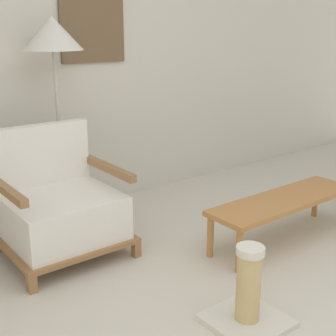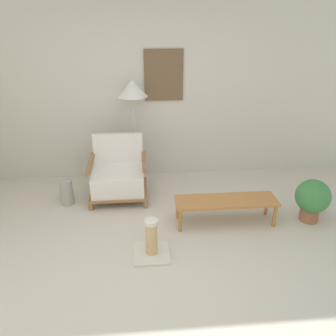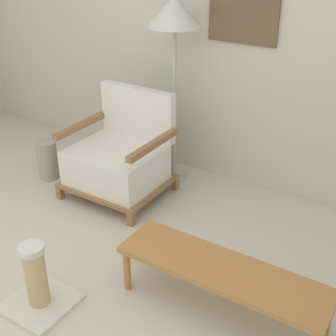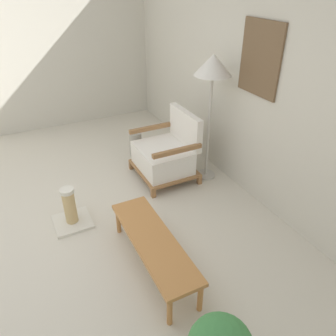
{
  "view_description": "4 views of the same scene",
  "coord_description": "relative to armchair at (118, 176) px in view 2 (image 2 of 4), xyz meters",
  "views": [
    {
      "loc": [
        -1.66,
        -0.95,
        1.47
      ],
      "look_at": [
        0.19,
        1.45,
        0.55
      ],
      "focal_mm": 50.0,
      "sensor_mm": 36.0,
      "label": 1
    },
    {
      "loc": [
        -0.14,
        -2.35,
        2.3
      ],
      "look_at": [
        0.19,
        1.45,
        0.55
      ],
      "focal_mm": 35.0,
      "sensor_mm": 36.0,
      "label": 2
    },
    {
      "loc": [
        1.68,
        -0.9,
        2.02
      ],
      "look_at": [
        0.19,
        1.45,
        0.55
      ],
      "focal_mm": 50.0,
      "sensor_mm": 36.0,
      "label": 3
    },
    {
      "loc": [
        2.77,
        0.15,
        2.3
      ],
      "look_at": [
        0.19,
        1.45,
        0.55
      ],
      "focal_mm": 35.0,
      "sensor_mm": 36.0,
      "label": 4
    }
  ],
  "objects": [
    {
      "name": "ground_plane",
      "position": [
        0.47,
        -1.75,
        -0.32
      ],
      "size": [
        14.0,
        14.0,
        0.0
      ],
      "primitive_type": "plane",
      "color": "beige"
    },
    {
      "name": "wall_back",
      "position": [
        0.47,
        0.75,
        1.04
      ],
      "size": [
        8.0,
        0.09,
        2.7
      ],
      "color": "beige",
      "rests_on": "ground_plane"
    },
    {
      "name": "armchair",
      "position": [
        0.0,
        0.0,
        0.0
      ],
      "size": [
        0.77,
        0.68,
        0.84
      ],
      "color": "olive",
      "rests_on": "ground_plane"
    },
    {
      "name": "floor_lamp",
      "position": [
        0.24,
        0.46,
        1.04
      ],
      "size": [
        0.42,
        0.42,
        1.54
      ],
      "color": "#B7B2A8",
      "rests_on": "ground_plane"
    },
    {
      "name": "coffee_table",
      "position": [
        1.32,
        -0.77,
        -0.03
      ],
      "size": [
        1.22,
        0.34,
        0.32
      ],
      "color": "#B2753D",
      "rests_on": "ground_plane"
    },
    {
      "name": "vase",
      "position": [
        -0.69,
        -0.14,
        -0.14
      ],
      "size": [
        0.18,
        0.18,
        0.35
      ],
      "primitive_type": "cylinder",
      "color": "#9E998E",
      "rests_on": "ground_plane"
    },
    {
      "name": "potted_plant",
      "position": [
        2.38,
        -0.81,
        -0.0
      ],
      "size": [
        0.41,
        0.41,
        0.55
      ],
      "color": "#935B3D",
      "rests_on": "ground_plane"
    },
    {
      "name": "scratching_post",
      "position": [
        0.4,
        -1.3,
        -0.17
      ],
      "size": [
        0.38,
        0.38,
        0.44
      ],
      "color": "beige",
      "rests_on": "ground_plane"
    }
  ]
}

